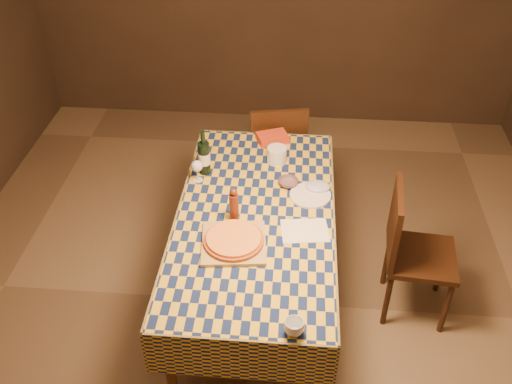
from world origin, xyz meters
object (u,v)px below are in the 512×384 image
Objects in this scene: cutting_board at (234,243)px; bowl at (288,183)px; dining_table at (255,224)px; pizza at (234,239)px; chair_far at (277,150)px; chair_right at (410,247)px; wine_bottle at (204,157)px; white_plate at (310,195)px.

cutting_board is 0.64m from bowl.
pizza is at bearing -109.88° from dining_table.
chair_far is at bearing 86.10° from dining_table.
chair_far reaches higher than bowl.
chair_right is at bearing 3.77° from dining_table.
dining_table is at bearing -93.90° from chair_far.
pizza reaches higher than bowl.
pizza is 0.73m from wine_bottle.
dining_table is 1.09m from chair_far.
bowl reaches higher than cutting_board.
white_plate is 0.27× the size of chair_right.
wine_bottle reaches higher than dining_table.
wine_bottle is at bearing 111.52° from cutting_board.
chair_far is 1.34m from chair_right.
white_plate is 0.27× the size of chair_far.
pizza is at bearing -97.24° from chair_far.
chair_far is (0.17, 1.35, -0.26)m from cutting_board.
wine_bottle is at bearing 169.92° from bowl.
wine_bottle reaches higher than chair_far.
bowl is at bearing 143.46° from white_plate.
wine_bottle is (-0.27, 0.67, 0.08)m from pizza.
chair_right is at bearing -49.16° from chair_far.
cutting_board is at bearing -97.24° from chair_far.
chair_right is (1.31, -0.34, -0.36)m from wine_bottle.
bowl is 0.82m from chair_far.
chair_right is at bearing -14.50° from wine_bottle.
pizza is 1.64× the size of white_plate.
chair_far is at bearing 98.03° from bowl.
cutting_board is at bearing -131.75° from white_plate.
bowl is at bearing -81.97° from chair_far.
cutting_board is at bearing -68.48° from wine_bottle.
white_plate is at bearing 167.55° from chair_right.
chair_far is (0.44, 0.68, -0.36)m from wine_bottle.
chair_right reaches higher than cutting_board.
wine_bottle is (-0.55, 0.10, 0.10)m from bowl.
wine_bottle is (-0.36, 0.40, 0.19)m from dining_table.
pizza is at bearing -131.75° from white_plate.
pizza is 0.63m from white_plate.
dining_table is 5.23× the size of cutting_board.
dining_table is 0.30m from cutting_board.
bowl is 0.18m from white_plate.
cutting_board is 1.39× the size of white_plate.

